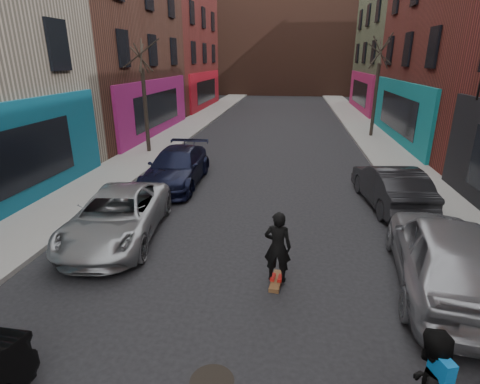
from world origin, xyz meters
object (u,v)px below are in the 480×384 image
(skateboard, at_px, (276,281))
(manhole, at_px, (212,382))
(parked_right_end, at_px, (390,186))
(parked_left_far, at_px, (117,216))
(tree_left_far, at_px, (144,87))
(tree_right_far, at_px, (377,80))
(parked_right_far, at_px, (447,254))
(parked_left_end, at_px, (177,167))
(skateboarder, at_px, (278,247))

(skateboard, bearing_deg, manhole, -100.69)
(parked_right_end, bearing_deg, parked_left_far, 17.21)
(tree_left_far, relative_size, tree_right_far, 0.96)
(parked_right_far, bearing_deg, skateboard, 12.23)
(parked_left_far, xyz_separation_m, parked_left_end, (0.22, 4.80, 0.04))
(tree_left_far, xyz_separation_m, tree_right_far, (12.40, 6.00, 0.15))
(skateboarder, bearing_deg, skateboard, -0.00)
(parked_left_far, distance_m, skateboarder, 4.78)
(tree_right_far, relative_size, skateboarder, 4.19)
(parked_right_end, distance_m, manhole, 9.24)
(skateboard, bearing_deg, parked_right_far, 10.68)
(tree_right_far, xyz_separation_m, parked_right_far, (-1.60, -16.95, -2.69))
(parked_left_far, relative_size, skateboard, 5.92)
(parked_left_end, bearing_deg, parked_right_far, -39.98)
(parked_right_end, bearing_deg, tree_left_far, -35.78)
(parked_left_end, bearing_deg, parked_left_far, -94.21)
(tree_right_far, height_order, skateboarder, tree_right_far)
(parked_left_far, height_order, parked_right_end, parked_right_end)
(tree_right_far, xyz_separation_m, parked_right_end, (-1.60, -12.00, -2.83))
(tree_left_far, xyz_separation_m, parked_right_far, (10.80, -10.95, -2.54))
(parked_right_far, xyz_separation_m, skateboarder, (-3.55, -0.29, 0.07))
(parked_right_far, xyz_separation_m, manhole, (-4.41, -3.15, -0.84))
(parked_left_far, height_order, skateboarder, skateboarder)
(parked_left_far, relative_size, manhole, 6.77)
(tree_left_far, distance_m, parked_left_far, 10.32)
(tree_right_far, xyz_separation_m, skateboard, (-5.15, -17.24, -3.48))
(tree_right_far, distance_m, parked_right_far, 17.24)
(parked_right_end, xyz_separation_m, manhole, (-4.41, -8.09, -0.70))
(tree_right_far, distance_m, skateboarder, 18.18)
(parked_left_far, bearing_deg, skateboarder, -27.35)
(tree_right_far, height_order, parked_right_end, tree_right_far)
(tree_left_far, distance_m, skateboard, 13.78)
(manhole, bearing_deg, tree_right_far, 73.34)
(parked_left_end, relative_size, parked_right_far, 0.98)
(parked_right_far, bearing_deg, parked_left_end, -30.81)
(parked_right_far, bearing_deg, skateboarder, 12.23)
(tree_left_far, relative_size, parked_left_far, 1.37)
(parked_left_end, distance_m, skateboard, 7.77)
(parked_left_end, xyz_separation_m, skateboard, (4.25, -6.47, -0.65))
(parked_right_end, relative_size, manhole, 6.11)
(parked_left_end, distance_m, skateboarder, 7.75)
(parked_right_end, xyz_separation_m, skateboard, (-3.55, -5.23, -0.65))
(tree_left_far, distance_m, parked_right_end, 12.64)
(manhole, bearing_deg, parked_right_end, 61.39)
(parked_left_far, bearing_deg, tree_right_far, 51.47)
(parked_left_end, bearing_deg, skateboard, -58.30)
(parked_left_far, height_order, manhole, parked_left_far)
(parked_left_end, relative_size, parked_right_end, 1.13)
(tree_left_far, bearing_deg, parked_left_far, -73.80)
(skateboarder, bearing_deg, parked_left_far, -14.49)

